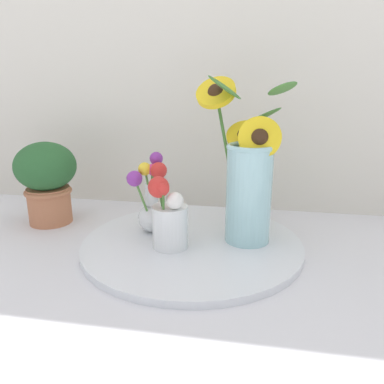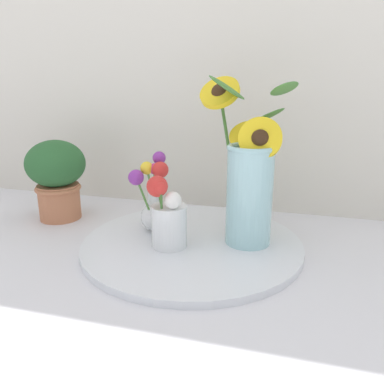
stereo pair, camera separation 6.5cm
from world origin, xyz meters
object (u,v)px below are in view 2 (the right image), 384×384
(serving_tray, at_px, (192,244))
(potted_plant, at_px, (57,175))
(vase_bulb_right, at_px, (153,200))
(vase_small_center, at_px, (168,218))
(mason_jar_sunflowers, at_px, (248,177))

(serving_tray, xyz_separation_m, potted_plant, (-0.39, 0.09, 0.11))
(vase_bulb_right, height_order, potted_plant, potted_plant)
(vase_small_center, distance_m, potted_plant, 0.37)
(serving_tray, height_order, mason_jar_sunflowers, mason_jar_sunflowers)
(vase_small_center, distance_m, vase_bulb_right, 0.09)
(vase_bulb_right, xyz_separation_m, potted_plant, (-0.29, 0.05, 0.03))
(mason_jar_sunflowers, bearing_deg, serving_tray, -162.94)
(potted_plant, bearing_deg, vase_small_center, -20.18)
(mason_jar_sunflowers, bearing_deg, potted_plant, 174.23)
(potted_plant, bearing_deg, serving_tray, -12.45)
(serving_tray, relative_size, vase_bulb_right, 2.59)
(serving_tray, distance_m, potted_plant, 0.41)
(mason_jar_sunflowers, height_order, vase_bulb_right, mason_jar_sunflowers)
(mason_jar_sunflowers, distance_m, vase_bulb_right, 0.22)
(mason_jar_sunflowers, distance_m, vase_small_center, 0.19)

